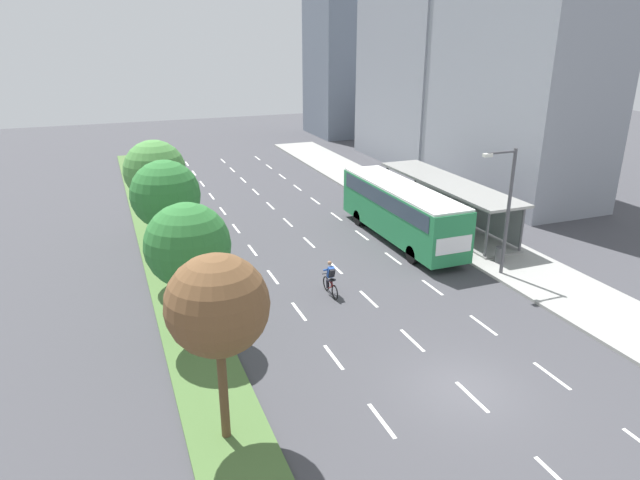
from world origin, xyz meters
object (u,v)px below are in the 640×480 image
cyclist (330,280)px  trash_bin (500,255)px  median_tree_fourth (155,171)px  median_tree_second (188,246)px  streetlight (506,204)px  median_tree_third (165,195)px  bus_shelter (450,198)px  bus (401,207)px  median_tree_nearest (217,306)px

cyclist → trash_bin: size_ratio=2.14×
median_tree_fourth → trash_bin: bearing=-32.7°
median_tree_fourth → trash_bin: median_tree_fourth is taller
cyclist → median_tree_second: median_tree_second is taller
streetlight → cyclist: bearing=173.1°
median_tree_third → bus_shelter: bearing=7.4°
bus → trash_bin: (3.20, -5.38, -1.49)m
median_tree_third → trash_bin: bearing=-14.4°
bus_shelter → trash_bin: bus_shelter is taller
bus_shelter → median_tree_fourth: median_tree_fourth is taller
median_tree_second → streetlight: streetlight is taller
median_tree_nearest → median_tree_second: (0.12, 6.35, -0.45)m
median_tree_third → cyclist: bearing=-33.2°
cyclist → median_tree_third: bearing=146.8°
median_tree_nearest → median_tree_third: size_ratio=0.99×
median_tree_third → trash_bin: (16.76, -4.31, -3.93)m
median_tree_nearest → median_tree_third: median_tree_third is taller
median_tree_nearest → median_tree_third: 12.70m
cyclist → streetlight: 9.52m
streetlight → median_tree_fourth: bearing=142.7°
median_tree_nearest → median_tree_fourth: (0.20, 19.04, -0.32)m
median_tree_nearest → trash_bin: bearing=26.5°
median_tree_third → streetlight: streetlight is taller
cyclist → median_tree_fourth: bearing=121.7°
cyclist → median_tree_third: 8.93m
bus_shelter → median_tree_nearest: bearing=-140.0°
bus → median_tree_fourth: size_ratio=1.90×
bus_shelter → median_tree_nearest: 23.52m
cyclist → streetlight: size_ratio=0.28×
median_tree_nearest → trash_bin: size_ratio=7.06×
median_tree_nearest → trash_bin: (16.83, 8.39, -4.01)m
median_tree_fourth → median_tree_third: bearing=-91.2°
median_tree_second → median_tree_third: (-0.05, 6.35, 0.36)m
median_tree_fourth → trash_bin: 20.09m
median_tree_third → trash_bin: 17.75m
cyclist → bus_shelter: bearing=31.5°
bus_shelter → streetlight: bearing=-105.1°
bus → median_tree_nearest: median_tree_nearest is taller
bus → median_tree_third: (-13.56, -1.07, 2.43)m
cyclist → median_tree_fourth: 13.15m
bus_shelter → median_tree_nearest: size_ratio=2.09×
cyclist → median_tree_second: 7.77m
bus → trash_bin: bus is taller
trash_bin → streetlight: bearing=-130.2°
bus_shelter → median_tree_third: bearing=-172.6°
bus_shelter → trash_bin: size_ratio=14.76×
bus_shelter → trash_bin: 6.83m
median_tree_nearest → trash_bin: 19.23m
bus_shelter → bus: 4.46m
cyclist → streetlight: streetlight is taller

